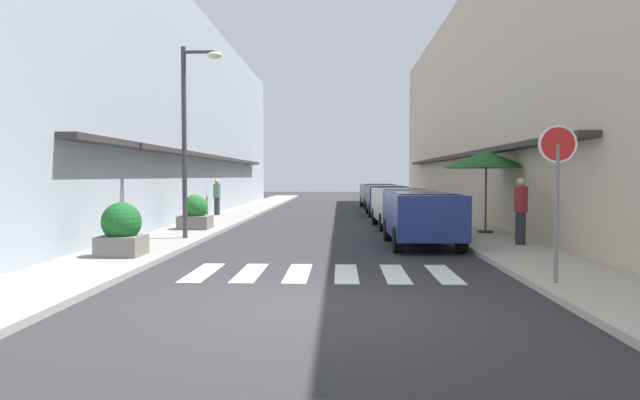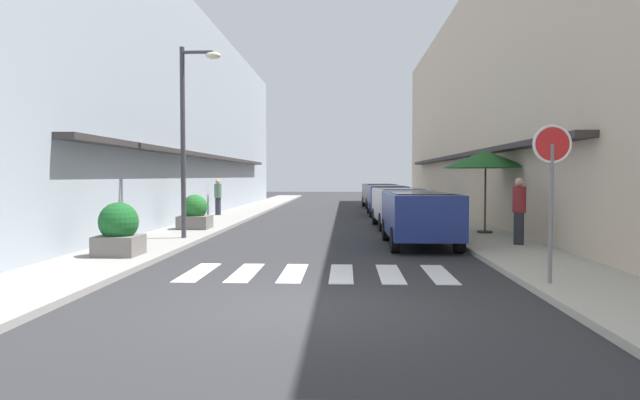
# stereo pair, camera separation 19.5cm
# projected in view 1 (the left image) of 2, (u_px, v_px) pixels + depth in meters

# --- Properties ---
(ground_plane) EXTENTS (90.47, 90.47, 0.00)m
(ground_plane) POSITION_uv_depth(u_px,v_px,m) (332.00, 220.00, 24.66)
(ground_plane) COLOR #2B2B2D
(sidewalk_left) EXTENTS (2.20, 57.57, 0.12)m
(sidewalk_left) POSITION_uv_depth(u_px,v_px,m) (225.00, 218.00, 24.83)
(sidewalk_left) COLOR gray
(sidewalk_left) RESTS_ON ground_plane
(sidewalk_right) EXTENTS (2.20, 57.57, 0.12)m
(sidewalk_right) POSITION_uv_depth(u_px,v_px,m) (441.00, 219.00, 24.49)
(sidewalk_right) COLOR #ADA899
(sidewalk_right) RESTS_ON ground_plane
(building_row_left) EXTENTS (5.50, 39.01, 9.27)m
(building_row_left) POSITION_uv_depth(u_px,v_px,m) (151.00, 117.00, 25.82)
(building_row_left) COLOR #939EA8
(building_row_left) RESTS_ON ground_plane
(building_row_right) EXTENTS (5.50, 39.01, 10.13)m
(building_row_right) POSITION_uv_depth(u_px,v_px,m) (519.00, 106.00, 25.20)
(building_row_right) COLOR #C6B299
(building_row_right) RESTS_ON ground_plane
(crosswalk) EXTENTS (5.20, 2.20, 0.01)m
(crosswalk) POSITION_uv_depth(u_px,v_px,m) (322.00, 273.00, 11.09)
(crosswalk) COLOR silver
(crosswalk) RESTS_ON ground_plane
(parked_car_near) EXTENTS (1.84, 4.14, 1.47)m
(parked_car_near) POSITION_uv_depth(u_px,v_px,m) (422.00, 213.00, 15.38)
(parked_car_near) COLOR navy
(parked_car_near) RESTS_ON ground_plane
(parked_car_mid) EXTENTS (1.93, 4.33, 1.47)m
(parked_car_mid) POSITION_uv_depth(u_px,v_px,m) (400.00, 203.00, 20.95)
(parked_car_mid) COLOR silver
(parked_car_mid) RESTS_ON ground_plane
(parked_car_far) EXTENTS (1.81, 4.38, 1.47)m
(parked_car_far) POSITION_uv_depth(u_px,v_px,m) (386.00, 197.00, 27.52)
(parked_car_far) COLOR navy
(parked_car_far) RESTS_ON ground_plane
(parked_car_distant) EXTENTS (1.96, 4.10, 1.47)m
(parked_car_distant) POSITION_uv_depth(u_px,v_px,m) (377.00, 193.00, 34.17)
(parked_car_distant) COLOR #4C5156
(parked_car_distant) RESTS_ON ground_plane
(round_street_sign) EXTENTS (0.65, 0.07, 2.65)m
(round_street_sign) POSITION_uv_depth(u_px,v_px,m) (558.00, 162.00, 9.42)
(round_street_sign) COLOR slate
(round_street_sign) RESTS_ON sidewalk_right
(street_lamp) EXTENTS (1.19, 0.28, 5.52)m
(street_lamp) POSITION_uv_depth(u_px,v_px,m) (190.00, 122.00, 16.28)
(street_lamp) COLOR #38383D
(street_lamp) RESTS_ON sidewalk_left
(cafe_umbrella) EXTENTS (2.71, 2.71, 2.61)m
(cafe_umbrella) POSITION_uv_depth(u_px,v_px,m) (486.00, 160.00, 17.88)
(cafe_umbrella) COLOR #262626
(cafe_umbrella) RESTS_ON sidewalk_right
(planter_corner) EXTENTS (0.94, 0.94, 1.21)m
(planter_corner) POSITION_uv_depth(u_px,v_px,m) (122.00, 231.00, 12.73)
(planter_corner) COLOR slate
(planter_corner) RESTS_ON sidewalk_left
(planter_midblock) EXTENTS (1.04, 1.04, 1.17)m
(planter_midblock) POSITION_uv_depth(u_px,v_px,m) (195.00, 214.00, 19.28)
(planter_midblock) COLOR slate
(planter_midblock) RESTS_ON sidewalk_left
(pedestrian_walking_near) EXTENTS (0.34, 0.34, 1.76)m
(pedestrian_walking_near) POSITION_uv_depth(u_px,v_px,m) (521.00, 209.00, 14.82)
(pedestrian_walking_near) COLOR #282B33
(pedestrian_walking_near) RESTS_ON sidewalk_right
(pedestrian_walking_far) EXTENTS (0.34, 0.34, 1.66)m
(pedestrian_walking_far) POSITION_uv_depth(u_px,v_px,m) (217.00, 196.00, 26.15)
(pedestrian_walking_far) COLOR #282B33
(pedestrian_walking_far) RESTS_ON sidewalk_left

